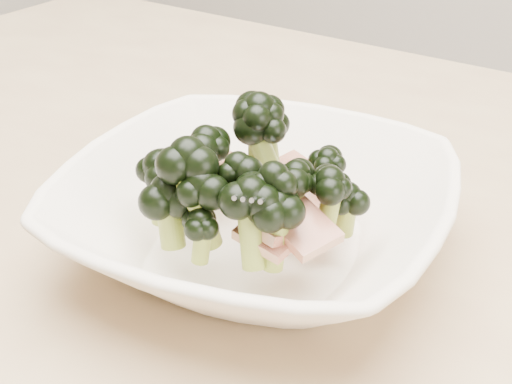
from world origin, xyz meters
TOP-DOWN VIEW (x-y plane):
  - dining_table at (0.00, 0.00)m, footprint 1.20×0.80m
  - broccoli_dish at (0.05, -0.07)m, footprint 0.31×0.31m

SIDE VIEW (x-z plane):
  - dining_table at x=0.00m, z-range 0.28..1.03m
  - broccoli_dish at x=0.05m, z-range 0.73..0.85m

